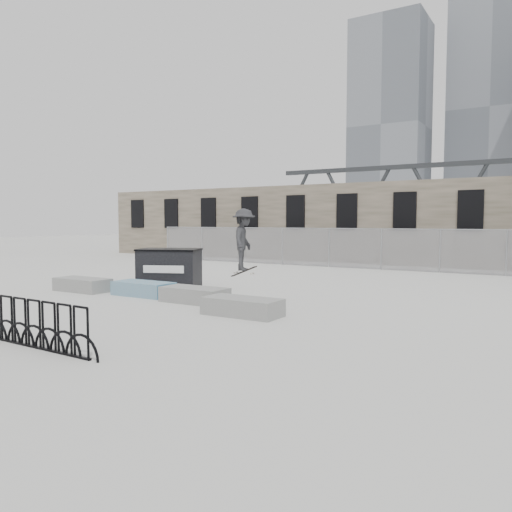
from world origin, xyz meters
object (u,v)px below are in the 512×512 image
(planter_center_right, at_px, (194,294))
(dumpster, at_px, (169,268))
(skateboarder, at_px, (244,240))
(planter_center_left, at_px, (143,288))
(planter_far_left, at_px, (82,284))
(planter_offset, at_px, (242,306))
(bike_rack, at_px, (20,322))

(planter_center_right, xyz_separation_m, dumpster, (-2.78, 2.08, 0.46))
(dumpster, height_order, skateboarder, skateboarder)
(planter_center_left, height_order, skateboarder, skateboarder)
(planter_far_left, height_order, planter_center_left, same)
(dumpster, distance_m, skateboarder, 4.45)
(planter_center_left, bearing_deg, planter_offset, -14.39)
(planter_center_left, relative_size, planter_offset, 1.00)
(dumpster, bearing_deg, planter_far_left, -154.17)
(planter_far_left, height_order, planter_center_right, same)
(planter_center_right, bearing_deg, dumpster, 143.11)
(planter_offset, bearing_deg, planter_center_left, 165.61)
(dumpster, xyz_separation_m, skateboarder, (4.06, -1.41, 1.13))
(planter_far_left, xyz_separation_m, planter_center_left, (2.49, 0.33, 0.00))
(dumpster, height_order, bike_rack, dumpster)
(planter_far_left, xyz_separation_m, skateboarder, (6.00, 0.79, 1.59))
(skateboarder, bearing_deg, planter_center_right, 96.79)
(planter_offset, distance_m, dumpster, 5.91)
(dumpster, xyz_separation_m, bike_rack, (3.05, -7.76, -0.26))
(planter_offset, distance_m, skateboarder, 2.48)
(planter_far_left, distance_m, planter_offset, 7.05)
(planter_center_left, xyz_separation_m, skateboarder, (3.51, 0.46, 1.59))
(planter_center_right, height_order, bike_rack, bike_rack)
(planter_center_right, bearing_deg, planter_center_left, 174.62)
(planter_center_left, xyz_separation_m, dumpster, (-0.55, 1.87, 0.46))
(planter_offset, relative_size, skateboarder, 1.01)
(planter_far_left, height_order, bike_rack, bike_rack)
(planter_offset, height_order, bike_rack, bike_rack)
(planter_far_left, relative_size, planter_center_right, 1.00)
(planter_offset, relative_size, dumpster, 0.82)
(bike_rack, bearing_deg, planter_offset, 67.02)
(bike_rack, height_order, skateboarder, skateboarder)
(planter_center_right, xyz_separation_m, skateboarder, (1.28, 0.67, 1.59))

